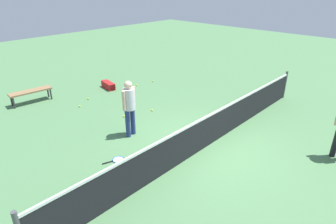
{
  "coord_description": "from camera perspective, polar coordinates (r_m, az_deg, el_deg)",
  "views": [
    {
      "loc": [
        5.79,
        3.94,
        4.23
      ],
      "look_at": [
        0.54,
        -1.02,
        0.9
      ],
      "focal_mm": 30.69,
      "sensor_mm": 36.0,
      "label": 1
    }
  ],
  "objects": [
    {
      "name": "tennis_ball_midcourt",
      "position": [
        9.83,
        -8.72,
        -0.81
      ],
      "size": [
        0.07,
        0.07,
        0.07
      ],
      "primitive_type": "sphere",
      "color": "#C6E033",
      "rests_on": "ground_plane"
    },
    {
      "name": "tennis_ball_near_player",
      "position": [
        13.16,
        -3.04,
        6.13
      ],
      "size": [
        0.07,
        0.07,
        0.07
      ],
      "primitive_type": "sphere",
      "color": "#C6E033",
      "rests_on": "ground_plane"
    },
    {
      "name": "player_near_side",
      "position": [
        8.26,
        -7.71,
        1.58
      ],
      "size": [
        0.53,
        0.39,
        1.7
      ],
      "color": "navy",
      "rests_on": "ground_plane"
    },
    {
      "name": "equipment_bag",
      "position": [
        12.53,
        -11.7,
        5.19
      ],
      "size": [
        0.41,
        0.84,
        0.28
      ],
      "color": "#B21E1E",
      "rests_on": "ground_plane"
    },
    {
      "name": "tennis_ball_stray_left",
      "position": [
        10.19,
        -3.18,
        0.39
      ],
      "size": [
        0.07,
        0.07,
        0.07
      ],
      "primitive_type": "sphere",
      "color": "#C6E033",
      "rests_on": "ground_plane"
    },
    {
      "name": "tennis_ball_stray_right",
      "position": [
        12.71,
        -6.24,
        5.34
      ],
      "size": [
        0.07,
        0.07,
        0.07
      ],
      "primitive_type": "sphere",
      "color": "#C6E033",
      "rests_on": "ground_plane"
    },
    {
      "name": "ground_plane",
      "position": [
        8.18,
        7.84,
        -6.64
      ],
      "size": [
        40.0,
        40.0,
        0.0
      ],
      "primitive_type": "plane",
      "color": "#4C7A4C"
    },
    {
      "name": "tennis_ball_baseline",
      "position": [
        11.59,
        -15.58,
        2.59
      ],
      "size": [
        0.07,
        0.07,
        0.07
      ],
      "primitive_type": "sphere",
      "color": "#C6E033",
      "rests_on": "ground_plane"
    },
    {
      "name": "courtside_bench",
      "position": [
        11.91,
        -25.63,
        3.58
      ],
      "size": [
        1.53,
        0.53,
        0.48
      ],
      "color": "olive",
      "rests_on": "ground_plane"
    },
    {
      "name": "tennis_ball_by_net",
      "position": [
        10.97,
        -17.14,
        1.11
      ],
      "size": [
        0.07,
        0.07,
        0.07
      ],
      "primitive_type": "sphere",
      "color": "#C6E033",
      "rests_on": "ground_plane"
    },
    {
      "name": "tennis_racket_near_player",
      "position": [
        7.61,
        -10.04,
        -9.34
      ],
      "size": [
        0.61,
        0.4,
        0.03
      ],
      "color": "blue",
      "rests_on": "ground_plane"
    },
    {
      "name": "court_net",
      "position": [
        7.93,
        8.05,
        -3.55
      ],
      "size": [
        10.09,
        0.09,
        1.07
      ],
      "color": "#4C4C51",
      "rests_on": "ground_plane"
    }
  ]
}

